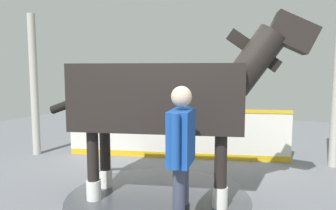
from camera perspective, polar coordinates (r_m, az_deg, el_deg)
The scene contains 6 objects.
ground_plane at distance 4.88m, azimuth -0.52°, elevation -15.36°, with size 16.00×16.00×0.02m, color slate.
wet_patch at distance 4.72m, azimuth -1.75°, elevation -15.98°, with size 2.61×2.61×0.00m, color #42444C.
barrier_wall at distance 6.51m, azimuth 1.39°, elevation -5.45°, with size 1.35×4.36×1.02m.
roof_post_far at distance 7.24m, azimuth -22.86°, elevation 3.26°, with size 0.16×0.16×2.94m, color #B7B2A8.
horse at distance 4.37m, azimuth -0.22°, elevation 1.32°, with size 1.50×3.56×2.54m.
handler at distance 3.38m, azimuth 2.38°, elevation -8.41°, with size 0.65×0.30×1.63m.
Camera 1 is at (4.10, 1.94, 1.79)m, focal length 34.03 mm.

